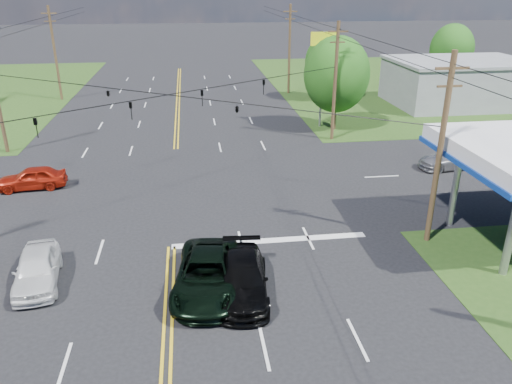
{
  "coord_description": "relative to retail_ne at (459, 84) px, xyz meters",
  "views": [
    {
      "loc": [
        1.28,
        -18.29,
        12.26
      ],
      "look_at": [
        4.54,
        6.0,
        1.91
      ],
      "focal_mm": 35.0,
      "sensor_mm": 36.0,
      "label": 1
    }
  ],
  "objects": [
    {
      "name": "polesign_ne",
      "position": [
        -17.0,
        -6.93,
        4.34
      ],
      "size": [
        2.31,
        0.5,
        8.34
      ],
      "color": "#A5A5AA",
      "rests_on": "ground"
    },
    {
      "name": "tree_right_b",
      "position": [
        -13.5,
        4.0,
        2.02
      ],
      "size": [
        4.94,
        4.94,
        7.09
      ],
      "color": "#452D1D",
      "rests_on": "ground"
    },
    {
      "name": "pole_se",
      "position": [
        -17.0,
        -29.0,
        2.72
      ],
      "size": [
        1.6,
        0.28,
        9.5
      ],
      "color": "#452D1D",
      "rests_on": "ground"
    },
    {
      "name": "ground",
      "position": [
        -30.0,
        -20.0,
        -2.2
      ],
      "size": [
        280.0,
        280.0,
        0.0
      ],
      "primitive_type": "plane",
      "color": "black",
      "rests_on": "ground"
    },
    {
      "name": "retail_ne",
      "position": [
        0.0,
        0.0,
        0.0
      ],
      "size": [
        14.0,
        10.0,
        4.4
      ],
      "primitive_type": "cube",
      "color": "slate",
      "rests_on": "ground"
    },
    {
      "name": "pole_ne",
      "position": [
        -17.0,
        -11.0,
        2.72
      ],
      "size": [
        1.6,
        0.28,
        9.5
      ],
      "color": "#452D1D",
      "rests_on": "ground"
    },
    {
      "name": "pole_left_far",
      "position": [
        -43.0,
        8.0,
        2.97
      ],
      "size": [
        1.6,
        0.28,
        10.0
      ],
      "color": "#452D1D",
      "rests_on": "ground"
    },
    {
      "name": "sedan_red",
      "position": [
        -38.96,
        -19.0,
        -1.49
      ],
      "size": [
        4.33,
        2.12,
        1.42
      ],
      "primitive_type": "imported",
      "rotation": [
        0.0,
        0.0,
        -1.46
      ],
      "color": "#9C1A0B",
      "rests_on": "ground"
    },
    {
      "name": "pole_right_far",
      "position": [
        -17.0,
        8.0,
        2.97
      ],
      "size": [
        1.6,
        0.28,
        10.0
      ],
      "color": "#452D1D",
      "rests_on": "ground"
    },
    {
      "name": "pickup_white",
      "position": [
        -35.7,
        -30.5,
        -1.45
      ],
      "size": [
        2.37,
        4.61,
        1.5
      ],
      "primitive_type": "imported",
      "rotation": [
        0.0,
        0.0,
        0.14
      ],
      "color": "silver",
      "rests_on": "ground"
    },
    {
      "name": "span_wire_signals",
      "position": [
        -30.0,
        -20.0,
        3.8
      ],
      "size": [
        26.0,
        18.0,
        1.13
      ],
      "color": "black",
      "rests_on": "ground"
    },
    {
      "name": "tree_far_r",
      "position": [
        4.0,
        10.0,
        2.34
      ],
      "size": [
        5.32,
        5.32,
        7.63
      ],
      "color": "#452D1D",
      "rests_on": "ground"
    },
    {
      "name": "power_lines",
      "position": [
        -30.0,
        -22.0,
        6.4
      ],
      "size": [
        26.04,
        100.0,
        0.64
      ],
      "color": "black",
      "rests_on": "ground"
    },
    {
      "name": "suv_black",
      "position": [
        -26.89,
        -32.46,
        -1.46
      ],
      "size": [
        2.52,
        5.28,
        1.49
      ],
      "primitive_type": "imported",
      "rotation": [
        0.0,
        0.0,
        -0.09
      ],
      "color": "black",
      "rests_on": "ground"
    },
    {
      "name": "sedan_far",
      "position": [
        -10.47,
        -19.0,
        -1.5
      ],
      "size": [
        4.97,
        2.35,
        1.4
      ],
      "primitive_type": "imported",
      "rotation": [
        0.0,
        0.0,
        -1.49
      ],
      "color": "#A2A2A6",
      "rests_on": "ground"
    },
    {
      "name": "stop_bar",
      "position": [
        -25.0,
        -28.0,
        -2.2
      ],
      "size": [
        10.0,
        0.5,
        0.02
      ],
      "primitive_type": "cube",
      "color": "silver",
      "rests_on": "ground"
    },
    {
      "name": "pickup_dkgreen",
      "position": [
        -28.38,
        -32.03,
        -1.41
      ],
      "size": [
        3.36,
        5.99,
        1.58
      ],
      "primitive_type": "imported",
      "rotation": [
        0.0,
        0.0,
        -0.13
      ],
      "color": "black",
      "rests_on": "ground"
    },
    {
      "name": "tree_right_a",
      "position": [
        -16.0,
        -8.0,
        2.67
      ],
      "size": [
        5.7,
        5.7,
        8.18
      ],
      "color": "#452D1D",
      "rests_on": "ground"
    },
    {
      "name": "grass_ne",
      "position": [
        5.0,
        12.0,
        -2.2
      ],
      "size": [
        46.0,
        48.0,
        0.03
      ],
      "primitive_type": "cube",
      "color": "#224114",
      "rests_on": "ground"
    }
  ]
}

